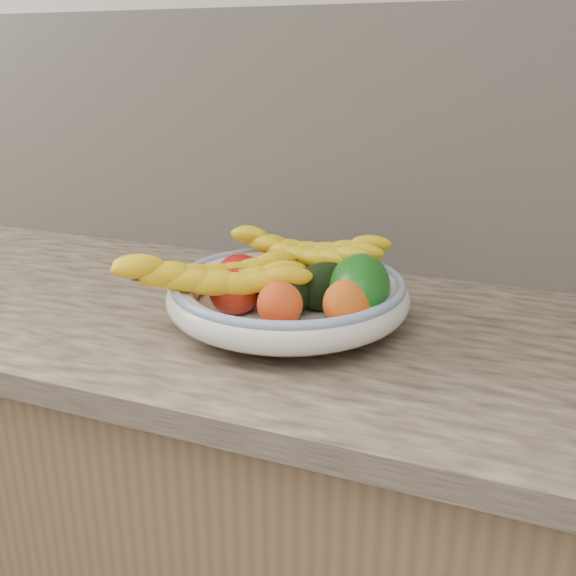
{
  "coord_description": "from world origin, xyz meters",
  "views": [
    {
      "loc": [
        0.36,
        0.76,
        1.31
      ],
      "look_at": [
        0.0,
        1.66,
        0.96
      ],
      "focal_mm": 40.0,
      "sensor_mm": 36.0,
      "label": 1
    }
  ],
  "objects_px": {
    "fruit_bowl": "(288,295)",
    "banana_bunch_back": "(304,256)",
    "green_mango": "(359,287)",
    "banana_bunch_front": "(213,282)"
  },
  "relations": [
    {
      "from": "fruit_bowl",
      "to": "banana_bunch_back",
      "type": "distance_m",
      "value": 0.1
    },
    {
      "from": "fruit_bowl",
      "to": "banana_bunch_back",
      "type": "bearing_deg",
      "value": 93.62
    },
    {
      "from": "green_mango",
      "to": "banana_bunch_back",
      "type": "relative_size",
      "value": 0.48
    },
    {
      "from": "green_mango",
      "to": "banana_bunch_back",
      "type": "bearing_deg",
      "value": 124.84
    },
    {
      "from": "banana_bunch_front",
      "to": "banana_bunch_back",
      "type": "bearing_deg",
      "value": 24.97
    },
    {
      "from": "fruit_bowl",
      "to": "banana_bunch_front",
      "type": "relative_size",
      "value": 1.24
    },
    {
      "from": "green_mango",
      "to": "banana_bunch_front",
      "type": "distance_m",
      "value": 0.23
    },
    {
      "from": "banana_bunch_front",
      "to": "fruit_bowl",
      "type": "bearing_deg",
      "value": 1.52
    },
    {
      "from": "banana_bunch_front",
      "to": "green_mango",
      "type": "bearing_deg",
      "value": -16.17
    },
    {
      "from": "banana_bunch_back",
      "to": "banana_bunch_front",
      "type": "xyz_separation_m",
      "value": [
        -0.09,
        -0.16,
        -0.01
      ]
    }
  ]
}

